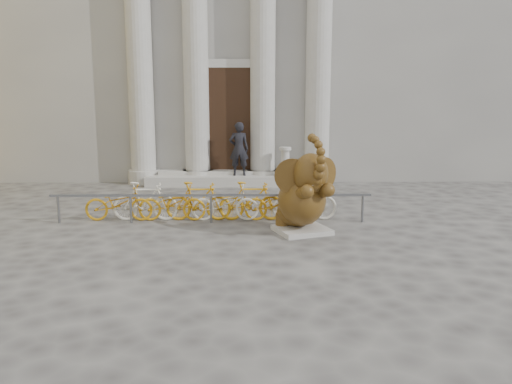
{
  "coord_description": "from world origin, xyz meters",
  "views": [
    {
      "loc": [
        0.72,
        -8.57,
        2.99
      ],
      "look_at": [
        0.85,
        1.86,
        1.1
      ],
      "focal_mm": 35.0,
      "sensor_mm": 36.0,
      "label": 1
    }
  ],
  "objects": [
    {
      "name": "ground",
      "position": [
        0.0,
        0.0,
        0.0
      ],
      "size": [
        80.0,
        80.0,
        0.0
      ],
      "primitive_type": "plane",
      "color": "#474442",
      "rests_on": "ground"
    },
    {
      "name": "elephant_statue",
      "position": [
        1.94,
        2.61,
        0.84
      ],
      "size": [
        1.54,
        1.82,
        2.3
      ],
      "rotation": [
        0.0,
        0.0,
        0.35
      ],
      "color": "#A8A59E",
      "rests_on": "ground"
    },
    {
      "name": "classical_building",
      "position": [
        0.0,
        14.93,
        5.98
      ],
      "size": [
        22.0,
        10.7,
        12.0
      ],
      "color": "gray",
      "rests_on": "ground"
    },
    {
      "name": "entrance_steps",
      "position": [
        0.0,
        9.4,
        0.18
      ],
      "size": [
        6.0,
        1.2,
        0.36
      ],
      "primitive_type": "cube",
      "color": "#A8A59E",
      "rests_on": "ground"
    },
    {
      "name": "balustrade_post",
      "position": [
        1.99,
        9.1,
        0.84
      ],
      "size": [
        0.43,
        0.43,
        1.04
      ],
      "color": "#A8A59E",
      "rests_on": "entrance_steps"
    },
    {
      "name": "pedestrian",
      "position": [
        0.33,
        9.33,
        1.32
      ],
      "size": [
        0.73,
        0.5,
        1.92
      ],
      "primitive_type": "imported",
      "rotation": [
        0.0,
        0.0,
        3.2
      ],
      "color": "black",
      "rests_on": "entrance_steps"
    },
    {
      "name": "bike_rack",
      "position": [
        -0.26,
        3.87,
        0.5
      ],
      "size": [
        8.0,
        0.53,
        1.0
      ],
      "color": "slate",
      "rests_on": "ground"
    }
  ]
}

